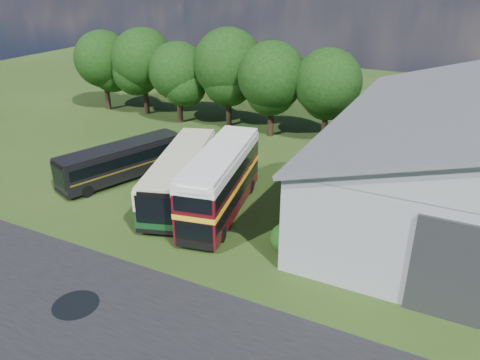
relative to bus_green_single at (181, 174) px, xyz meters
The scene contains 15 objects.
ground 9.81m from the bus_green_single, 69.52° to the right, with size 120.00×120.00×0.00m, color #223B12.
asphalt_road 13.75m from the bus_green_single, 62.11° to the right, with size 60.00×8.00×0.02m, color black.
puddle 12.32m from the bus_green_single, 81.13° to the right, with size 2.20×2.20×0.01m, color black.
tree_far_left 24.96m from the bus_green_single, 142.70° to the left, with size 6.12×6.12×8.64m.
tree_left_a 21.67m from the bus_green_single, 133.43° to the left, with size 6.46×6.46×9.12m.
tree_left_b 17.72m from the bus_green_single, 123.66° to the left, with size 5.78×5.78×8.16m.
tree_mid 17.01m from the bus_green_single, 106.35° to the left, with size 6.80×6.80×9.60m.
tree_right_a 15.28m from the bus_green_single, 88.51° to the left, with size 6.26×6.26×8.83m.
tree_right_b 16.87m from the bus_green_single, 70.90° to the left, with size 5.98×5.98×8.45m.
shrub_front 9.64m from the bus_green_single, 18.80° to the right, with size 1.70×1.70×1.70m, color #194714.
shrub_mid 9.20m from the bus_green_single, ahead, with size 1.60×1.60×1.60m, color #194714.
shrub_back 9.19m from the bus_green_single, ahead, with size 1.80×1.80×1.80m, color #194714.
bus_green_single is the anchor object (origin of this frame).
bus_maroon_double 3.72m from the bus_green_single, 12.43° to the right, with size 4.48×10.36×4.32m.
bus_dark_single 5.66m from the bus_green_single, behind, with size 5.39×9.97×2.70m.
Camera 1 is at (13.50, -15.34, 14.70)m, focal length 35.00 mm.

